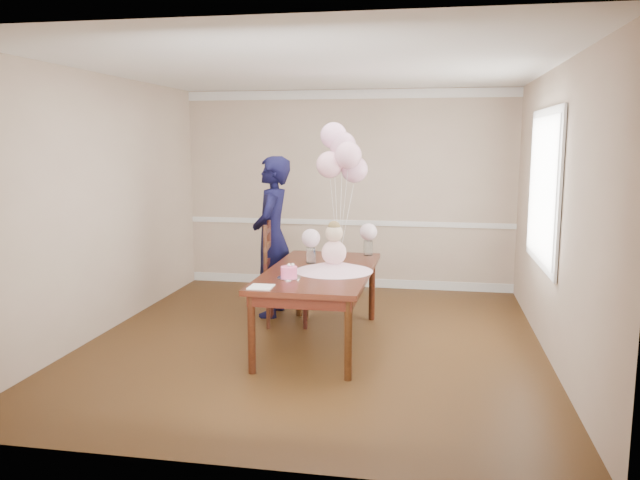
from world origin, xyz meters
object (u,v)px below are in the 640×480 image
Objects in this scene: birthday_cake at (289,272)px; woman at (272,237)px; dining_table_top at (320,272)px; dining_chair_seat at (288,280)px.

woman reaches higher than birthday_cake.
birthday_cake is (-0.21, -0.45, 0.08)m from dining_table_top.
dining_table_top is at bearing -61.19° from dining_chair_seat.
dining_table_top is 13.33× the size of birthday_cake.
woman is at bearing 128.38° from dining_table_top.
birthday_cake reaches higher than dining_chair_seat.
woman is (-0.52, 1.39, 0.11)m from birthday_cake.
dining_table_top is 0.50m from birthday_cake.
dining_table_top is 0.80m from dining_chair_seat.
birthday_cake is at bearing -85.14° from dining_chair_seat.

